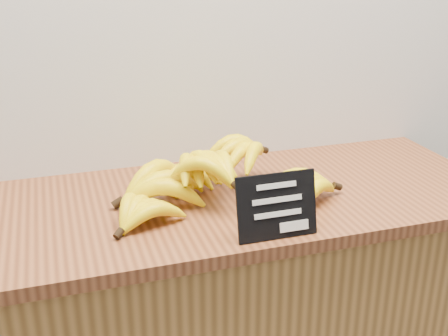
# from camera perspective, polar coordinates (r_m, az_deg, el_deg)

# --- Properties ---
(counter_top) EXTENTS (1.37, 0.54, 0.03)m
(counter_top) POSITION_cam_1_polar(r_m,az_deg,el_deg) (1.34, -0.64, -3.42)
(counter_top) COLOR brown
(counter_top) RESTS_ON counter
(chalkboard_sign) EXTENTS (0.17, 0.04, 0.13)m
(chalkboard_sign) POSITION_cam_1_polar(r_m,az_deg,el_deg) (1.13, 5.40, -3.89)
(chalkboard_sign) COLOR black
(chalkboard_sign) RESTS_ON counter_top
(banana_pile) EXTENTS (0.57, 0.35, 0.12)m
(banana_pile) POSITION_cam_1_polar(r_m,az_deg,el_deg) (1.31, -1.91, -0.94)
(banana_pile) COLOR #FFE90A
(banana_pile) RESTS_ON counter_top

